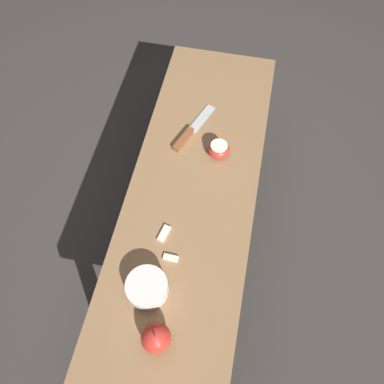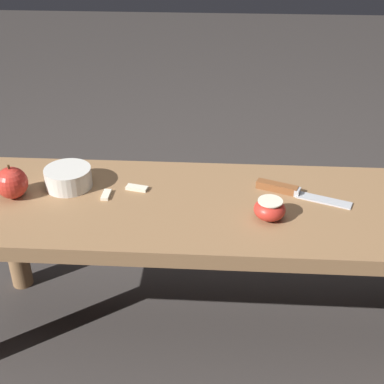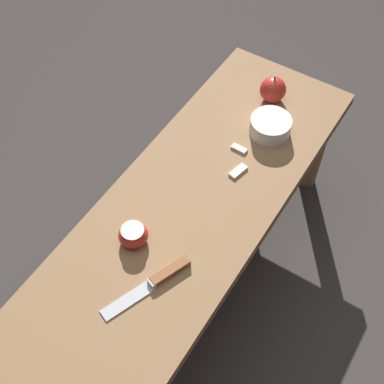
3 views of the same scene
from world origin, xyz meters
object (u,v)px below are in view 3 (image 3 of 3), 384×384
object	(u,v)px
knife	(159,279)
bowl	(270,126)
apple_cut	(133,235)
apple_whole	(272,89)
wooden_bench	(185,224)

from	to	relation	value
knife	bowl	bearing A→B (deg)	-158.85
apple_cut	bowl	world-z (taller)	bowl
apple_whole	bowl	world-z (taller)	apple_whole
wooden_bench	apple_whole	xyz separation A→B (m)	(0.49, 0.00, 0.11)
wooden_bench	knife	world-z (taller)	knife
wooden_bench	knife	xyz separation A→B (m)	(-0.20, -0.06, 0.07)
knife	apple_cut	distance (m)	0.13
apple_whole	bowl	size ratio (longest dim) A/B	0.75
bowl	apple_cut	bearing A→B (deg)	166.98
apple_cut	bowl	xyz separation A→B (m)	(0.51, -0.12, 0.00)
wooden_bench	bowl	world-z (taller)	bowl
wooden_bench	apple_cut	bearing A→B (deg)	157.90
apple_cut	bowl	size ratio (longest dim) A/B	0.62
apple_whole	bowl	xyz separation A→B (m)	(-0.13, -0.06, -0.01)
knife	bowl	world-z (taller)	bowl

